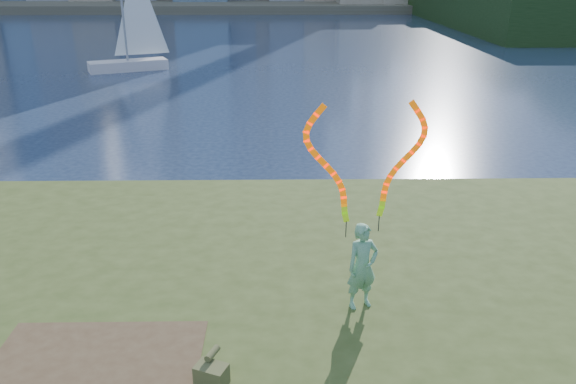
{
  "coord_description": "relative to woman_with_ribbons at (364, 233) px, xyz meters",
  "views": [
    {
      "loc": [
        0.64,
        -9.75,
        6.41
      ],
      "look_at": [
        0.81,
        1.0,
        2.09
      ],
      "focal_mm": 35.0,
      "sensor_mm": 36.0,
      "label": 1
    }
  ],
  "objects": [
    {
      "name": "dirt_patch",
      "position": [
        -4.26,
        -2.0,
        -1.41
      ],
      "size": [
        3.2,
        3.0,
        0.02
      ],
      "primitive_type": "cube",
      "color": "#47331E",
      "rests_on": "grassy_knoll"
    },
    {
      "name": "ground",
      "position": [
        -2.06,
        1.2,
        -2.22
      ],
      "size": [
        320.0,
        320.0,
        0.0
      ],
      "primitive_type": "plane",
      "color": "#18243D",
      "rests_on": "ground"
    },
    {
      "name": "woman_with_ribbons",
      "position": [
        0.0,
        0.0,
        0.0
      ],
      "size": [
        1.91,
        0.77,
        3.97
      ],
      "rotation": [
        0.0,
        0.0,
        0.37
      ],
      "color": "#167A39",
      "rests_on": "grassy_knoll"
    },
    {
      "name": "canvas_bag",
      "position": [
        -2.42,
        -2.01,
        -1.24
      ],
      "size": [
        0.53,
        0.6,
        0.43
      ],
      "rotation": [
        0.0,
        0.0,
        -0.39
      ],
      "color": "#484E28",
      "rests_on": "grassy_knoll"
    },
    {
      "name": "sailboat",
      "position": [
        -11.21,
        29.49,
        -0.82
      ],
      "size": [
        5.27,
        3.49,
        8.12
      ],
      "rotation": [
        0.0,
        0.0,
        0.41
      ],
      "color": "silver",
      "rests_on": "ground"
    },
    {
      "name": "grassy_knoll",
      "position": [
        -2.06,
        -1.09,
        -1.88
      ],
      "size": [
        20.0,
        18.0,
        0.8
      ],
      "color": "#354418",
      "rests_on": "ground"
    },
    {
      "name": "far_shore",
      "position": [
        -2.06,
        96.2,
        -1.62
      ],
      "size": [
        320.0,
        40.0,
        1.2
      ],
      "primitive_type": "cube",
      "color": "#4B4637",
      "rests_on": "ground"
    }
  ]
}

